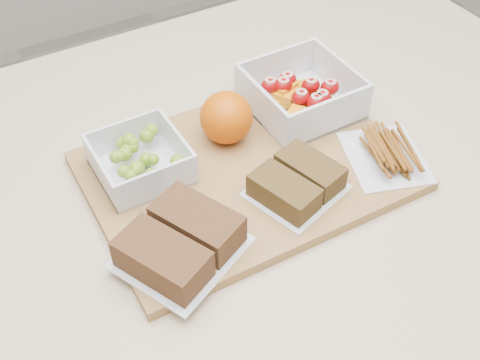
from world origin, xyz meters
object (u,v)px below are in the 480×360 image
(pretzel_bag, at_px, (386,151))
(fruit_container, at_px, (301,96))
(orange, at_px, (226,118))
(sandwich_bag_center, at_px, (297,182))
(cutting_board, at_px, (247,171))
(sandwich_bag_left, at_px, (180,242))
(grape_container, at_px, (141,159))

(pretzel_bag, bearing_deg, fruit_container, 104.92)
(orange, height_order, pretzel_bag, orange)
(orange, relative_size, sandwich_bag_center, 0.54)
(orange, distance_m, pretzel_bag, 0.22)
(orange, height_order, sandwich_bag_center, orange)
(cutting_board, xyz_separation_m, sandwich_bag_left, (-0.14, -0.09, 0.03))
(cutting_board, distance_m, fruit_container, 0.15)
(cutting_board, xyz_separation_m, pretzel_bag, (0.17, -0.08, 0.02))
(cutting_board, distance_m, sandwich_bag_center, 0.08)
(grape_container, bearing_deg, cutting_board, -26.98)
(fruit_container, height_order, sandwich_bag_center, fruit_container)
(pretzel_bag, bearing_deg, sandwich_bag_center, 176.77)
(sandwich_bag_left, height_order, sandwich_bag_center, sandwich_bag_left)
(orange, bearing_deg, grape_container, -179.21)
(grape_container, distance_m, orange, 0.13)
(grape_container, bearing_deg, sandwich_bag_left, -96.13)
(cutting_board, distance_m, pretzel_bag, 0.19)
(orange, bearing_deg, fruit_container, 1.82)
(cutting_board, bearing_deg, pretzel_bag, -23.89)
(orange, bearing_deg, cutting_board, -94.50)
(sandwich_bag_left, bearing_deg, cutting_board, 31.86)
(fruit_container, bearing_deg, orange, -178.18)
(grape_container, relative_size, sandwich_bag_center, 0.83)
(sandwich_bag_center, bearing_deg, orange, 101.01)
(grape_container, height_order, orange, orange)
(fruit_container, distance_m, sandwich_bag_left, 0.32)
(fruit_container, bearing_deg, sandwich_bag_left, -150.16)
(grape_container, height_order, fruit_container, fruit_container)
(cutting_board, bearing_deg, sandwich_bag_left, -147.25)
(orange, bearing_deg, sandwich_bag_center, -78.99)
(sandwich_bag_center, distance_m, pretzel_bag, 0.14)
(fruit_container, distance_m, sandwich_bag_center, 0.18)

